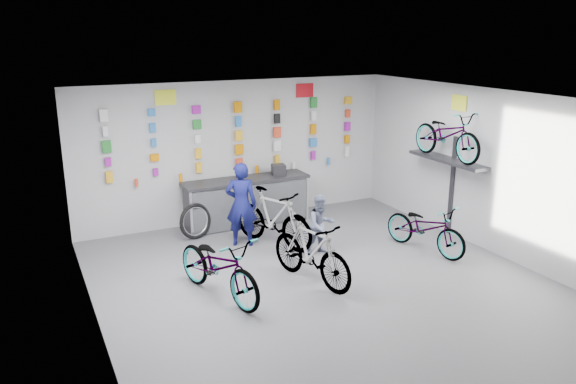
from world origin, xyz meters
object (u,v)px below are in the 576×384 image
counter (247,202)px  customer (321,225)px  bike_left (219,266)px  bike_center (311,251)px  bike_service (273,218)px  bike_right (425,228)px  clerk (241,204)px

counter → customer: 2.24m
bike_left → bike_center: bike_center is taller
bike_center → bike_service: size_ratio=0.97×
bike_center → bike_right: size_ratio=1.03×
bike_left → clerk: clerk is taller
customer → bike_service: bearing=127.4°
counter → bike_center: bearing=-92.9°
bike_service → bike_center: bearing=-119.8°
bike_left → customer: bearing=3.7°
bike_right → bike_service: bearing=134.0°
bike_center → clerk: 2.13m
bike_left → bike_center: size_ratio=1.09×
bike_left → customer: 2.42m
counter → customer: customer is taller
counter → customer: bearing=-74.8°
bike_service → clerk: bearing=125.9°
customer → bike_center: bearing=-127.4°
bike_center → clerk: bearing=86.0°
bike_service → customer: size_ratio=1.65×
bike_center → customer: customer is taller
bike_service → customer: (0.61, -0.78, 0.00)m
bike_right → customer: 1.96m
counter → bike_service: bearing=-90.8°
clerk → customer: 1.58m
counter → bike_right: 3.76m
bike_left → customer: size_ratio=1.75×
bike_left → bike_right: bike_left is taller
bike_right → customer: (-1.82, 0.73, 0.10)m
bike_center → bike_right: 2.58m
bike_left → bike_center: 1.53m
bike_center → clerk: (-0.39, 2.08, 0.27)m
bike_center → clerk: size_ratio=1.11×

